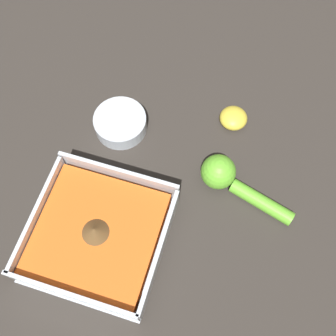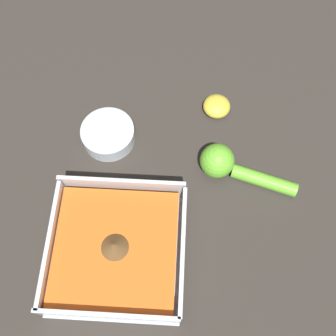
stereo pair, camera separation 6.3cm
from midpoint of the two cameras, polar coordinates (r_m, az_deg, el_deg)
The scene contains 5 objects.
ground_plane at distance 0.63m, azimuth -10.14°, elevation -12.49°, with size 4.00×4.00×0.00m, color #332D28.
square_dish at distance 0.60m, azimuth -10.27°, elevation -11.77°, with size 0.20×0.20×0.06m.
spice_bowl at distance 0.69m, azimuth -11.26°, elevation 4.49°, with size 0.09×0.09×0.03m.
lemon_squeezer at distance 0.64m, azimuth 6.00°, elevation 0.07°, with size 0.16×0.08×0.06m.
lemon_half at distance 0.71m, azimuth 4.55°, elevation 8.66°, with size 0.05×0.05×0.03m.
Camera 2 is at (-0.08, 0.12, 0.60)m, focal length 42.00 mm.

